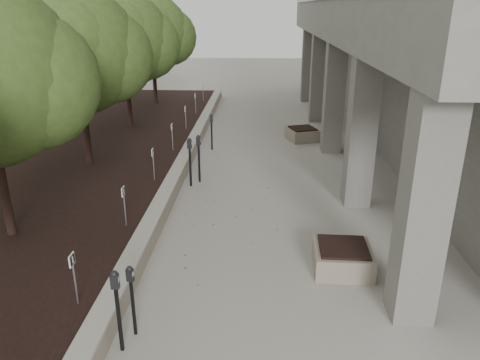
% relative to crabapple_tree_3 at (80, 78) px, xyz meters
% --- Properties ---
extents(ground, '(90.00, 90.00, 0.00)m').
position_rel_crabapple_tree_3_xyz_m(ground, '(4.80, -8.00, -3.12)').
color(ground, '#A09B93').
rests_on(ground, ground).
extents(retaining_wall, '(0.39, 26.00, 0.50)m').
position_rel_crabapple_tree_3_xyz_m(retaining_wall, '(2.97, 1.00, -2.87)').
color(retaining_wall, gray).
rests_on(retaining_wall, ground).
extents(planting_bed, '(7.00, 26.00, 0.40)m').
position_rel_crabapple_tree_3_xyz_m(planting_bed, '(-0.70, 1.00, -2.92)').
color(planting_bed, black).
rests_on(planting_bed, ground).
extents(crabapple_tree_3, '(4.60, 4.00, 5.44)m').
position_rel_crabapple_tree_3_xyz_m(crabapple_tree_3, '(0.00, 0.00, 0.00)').
color(crabapple_tree_3, '#314A1C').
rests_on(crabapple_tree_3, planting_bed).
extents(crabapple_tree_4, '(4.60, 4.00, 5.44)m').
position_rel_crabapple_tree_3_xyz_m(crabapple_tree_4, '(0.00, 5.00, 0.00)').
color(crabapple_tree_4, '#314A1C').
rests_on(crabapple_tree_4, planting_bed).
extents(crabapple_tree_5, '(4.60, 4.00, 5.44)m').
position_rel_crabapple_tree_3_xyz_m(crabapple_tree_5, '(0.00, 10.00, 0.00)').
color(crabapple_tree_5, '#314A1C').
rests_on(crabapple_tree_5, planting_bed).
extents(parking_sign_2, '(0.04, 0.22, 0.96)m').
position_rel_crabapple_tree_3_xyz_m(parking_sign_2, '(2.45, -7.50, -2.24)').
color(parking_sign_2, black).
rests_on(parking_sign_2, planting_bed).
extents(parking_sign_3, '(0.04, 0.22, 0.96)m').
position_rel_crabapple_tree_3_xyz_m(parking_sign_3, '(2.45, -4.50, -2.24)').
color(parking_sign_3, black).
rests_on(parking_sign_3, planting_bed).
extents(parking_sign_4, '(0.04, 0.22, 0.96)m').
position_rel_crabapple_tree_3_xyz_m(parking_sign_4, '(2.45, -1.50, -2.24)').
color(parking_sign_4, black).
rests_on(parking_sign_4, planting_bed).
extents(parking_sign_5, '(0.04, 0.22, 0.96)m').
position_rel_crabapple_tree_3_xyz_m(parking_sign_5, '(2.45, 1.50, -2.24)').
color(parking_sign_5, black).
rests_on(parking_sign_5, planting_bed).
extents(parking_sign_6, '(0.04, 0.22, 0.96)m').
position_rel_crabapple_tree_3_xyz_m(parking_sign_6, '(2.45, 4.50, -2.24)').
color(parking_sign_6, black).
rests_on(parking_sign_6, planting_bed).
extents(parking_sign_7, '(0.04, 0.22, 0.96)m').
position_rel_crabapple_tree_3_xyz_m(parking_sign_7, '(2.45, 7.50, -2.24)').
color(parking_sign_7, black).
rests_on(parking_sign_7, planting_bed).
extents(parking_sign_8, '(0.04, 0.22, 0.96)m').
position_rel_crabapple_tree_3_xyz_m(parking_sign_8, '(2.45, 10.50, -2.24)').
color(parking_sign_8, black).
rests_on(parking_sign_8, planting_bed).
extents(parking_meter_1, '(0.15, 0.12, 1.31)m').
position_rel_crabapple_tree_3_xyz_m(parking_meter_1, '(3.48, -7.75, -2.47)').
color(parking_meter_1, black).
rests_on(parking_meter_1, ground).
extents(parking_meter_2, '(0.15, 0.11, 1.46)m').
position_rel_crabapple_tree_3_xyz_m(parking_meter_2, '(3.36, -8.13, -2.39)').
color(parking_meter_2, black).
rests_on(parking_meter_2, ground).
extents(parking_meter_3, '(0.16, 0.12, 1.51)m').
position_rel_crabapple_tree_3_xyz_m(parking_meter_3, '(3.65, -0.53, -2.36)').
color(parking_meter_3, black).
rests_on(parking_meter_3, ground).
extents(parking_meter_4, '(0.16, 0.13, 1.52)m').
position_rel_crabapple_tree_3_xyz_m(parking_meter_4, '(3.43, -0.92, -2.36)').
color(parking_meter_4, black).
rests_on(parking_meter_4, ground).
extents(parking_meter_5, '(0.14, 0.10, 1.39)m').
position_rel_crabapple_tree_3_xyz_m(parking_meter_5, '(3.68, 2.93, -2.43)').
color(parking_meter_5, black).
rests_on(parking_meter_5, ground).
extents(planter_front, '(1.21, 1.21, 0.55)m').
position_rel_crabapple_tree_3_xyz_m(planter_front, '(7.27, -5.53, -2.85)').
color(planter_front, gray).
rests_on(planter_front, ground).
extents(planter_back, '(1.43, 1.43, 0.53)m').
position_rel_crabapple_tree_3_xyz_m(planter_back, '(7.26, 4.47, -2.86)').
color(planter_back, gray).
rests_on(planter_back, ground).
extents(berry_scatter, '(3.30, 14.10, 0.02)m').
position_rel_crabapple_tree_3_xyz_m(berry_scatter, '(4.70, -3.00, -3.11)').
color(berry_scatter, '#970B0C').
rests_on(berry_scatter, ground).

